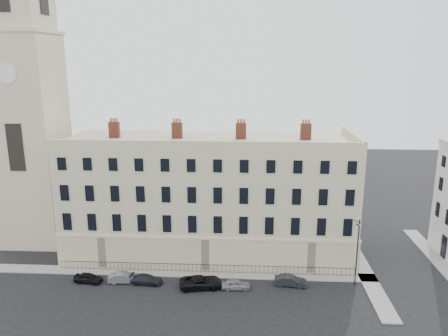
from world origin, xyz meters
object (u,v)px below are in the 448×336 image
Objects in this scene: car_a at (88,278)px; car_c at (146,279)px; car_f at (291,281)px; streetlamp at (357,250)px; car_b at (124,278)px; car_d at (201,282)px; car_e at (236,284)px.

car_a reaches higher than car_c.
streetlamp reaches higher than car_f.
car_b is at bearing 90.48° from car_c.
car_f is 8.14m from streetlamp.
car_d reaches higher than car_f.
car_b is 18.81m from car_f.
car_d reaches higher than car_e.
car_b is 0.98× the size of car_c.
car_b is at bearing -79.59° from car_a.
car_e is 6.20m from car_f.
car_d is 1.50× the size of car_e.
car_d reaches higher than car_b.
car_a is 6.68m from car_c.
car_e is (12.70, -0.76, -0.05)m from car_b.
car_c is at bearing 75.73° from car_d.
car_d reaches higher than car_a.
car_d is 10.01m from car_f.
car_f is (6.11, 1.06, 0.05)m from car_e.
car_a is 1.03× the size of car_e.
car_e is (16.80, -0.51, -0.01)m from car_a.
car_f reaches higher than car_c.
streetlamp is (17.18, 1.49, 3.67)m from car_d.
car_a is 0.90× the size of car_c.
car_d is at bearing 102.74° from car_f.
streetlamp is (30.12, 1.05, 3.78)m from car_a.
car_a is 0.42× the size of streetlamp.
car_e is at bearing -100.63° from car_d.
car_d is at bearing -90.53° from car_c.
car_f is at bearing -81.67° from car_a.
car_f is at bearing -93.89° from car_d.
car_b is at bearing 98.01° from car_f.
streetlamp is at bearing -83.45° from car_c.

